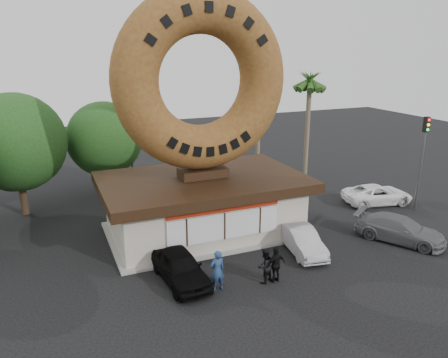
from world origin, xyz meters
TOP-DOWN VIEW (x-y plane):
  - ground at (0.00, 0.00)m, footprint 90.00×90.00m
  - donut_shop at (0.00, 5.98)m, footprint 11.20×7.20m
  - giant_donut at (0.00, 6.00)m, footprint 9.42×2.40m
  - tree_west at (-9.50, 13.00)m, footprint 6.00×6.00m
  - tree_mid at (-4.00, 15.00)m, footprint 5.20×5.20m
  - palm_near at (7.50, 14.00)m, footprint 2.60×2.60m
  - palm_far at (11.00, 12.50)m, footprint 2.60×2.60m
  - street_lamp at (-1.86, 16.00)m, footprint 2.11×0.20m
  - traffic_signal at (14.00, 3.99)m, footprint 0.30×0.38m
  - person_left at (-1.62, -0.10)m, footprint 0.71×0.49m
  - person_center at (0.58, -0.33)m, footprint 0.96×0.84m
  - person_right at (1.09, -0.47)m, footprint 1.04×0.56m
  - car_black at (-2.88, 1.24)m, footprint 2.02×4.34m
  - car_silver at (3.80, 1.64)m, footprint 1.96×4.06m
  - car_grey at (9.45, 0.70)m, footprint 4.11×5.04m
  - car_white at (12.45, 5.86)m, footprint 4.96×2.97m

SIDE VIEW (x-z plane):
  - ground at x=0.00m, z-range 0.00..0.00m
  - car_silver at x=3.80m, z-range 0.00..1.28m
  - car_white at x=12.45m, z-range 0.00..1.29m
  - car_grey at x=9.45m, z-range 0.00..1.37m
  - car_black at x=-2.88m, z-range 0.00..1.44m
  - person_center at x=0.58m, z-range 0.00..1.64m
  - person_right at x=1.09m, z-range 0.00..1.69m
  - person_left at x=-1.62m, z-range 0.00..1.88m
  - donut_shop at x=0.00m, z-range -0.13..3.67m
  - traffic_signal at x=14.00m, z-range 0.83..6.90m
  - tree_mid at x=-4.00m, z-range 0.70..7.33m
  - street_lamp at x=-1.86m, z-range 0.48..8.48m
  - tree_west at x=-9.50m, z-range 0.82..8.47m
  - palm_far at x=11.00m, z-range 3.11..11.86m
  - palm_near at x=7.50m, z-range 3.54..13.29m
  - giant_donut at x=0.00m, z-range 3.80..13.22m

